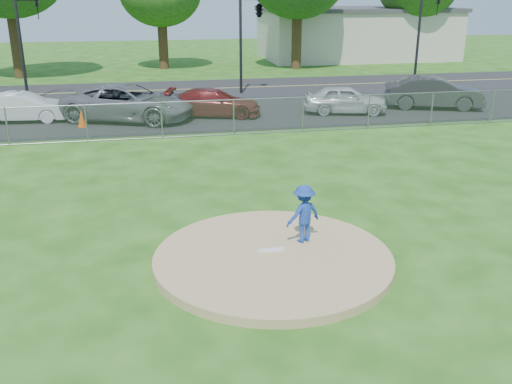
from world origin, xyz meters
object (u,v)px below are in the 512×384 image
(parked_car_white, at_px, (23,107))
(parked_car_darkred, at_px, (214,103))
(commercial_building, at_px, (356,33))
(parked_car_gray, at_px, (128,103))
(pitcher, at_px, (304,214))
(traffic_cone, at_px, (82,118))
(traffic_signal_left, at_px, (24,38))
(traffic_signal_right, at_px, (422,32))
(traffic_signal_center, at_px, (257,12))
(parked_car_charcoal, at_px, (434,93))
(parked_car_pearl, at_px, (345,99))

(parked_car_white, xyz_separation_m, parked_car_darkred, (8.83, -0.49, -0.02))
(commercial_building, xyz_separation_m, parked_car_gray, (-19.39, -22.29, -1.32))
(pitcher, xyz_separation_m, parked_car_darkred, (-0.23, 15.31, -0.23))
(traffic_cone, bearing_deg, traffic_signal_left, 114.41)
(parked_car_gray, bearing_deg, traffic_signal_right, -48.70)
(traffic_signal_right, xyz_separation_m, parked_car_darkred, (-13.61, -6.10, -2.70))
(pitcher, height_order, traffic_cone, pitcher)
(commercial_building, distance_m, traffic_signal_left, 29.51)
(pitcher, distance_m, parked_car_white, 18.21)
(pitcher, height_order, parked_car_darkred, pitcher)
(traffic_signal_center, distance_m, parked_car_charcoal, 10.91)
(traffic_signal_left, distance_m, parked_car_charcoal, 21.85)
(traffic_signal_right, relative_size, parked_car_white, 1.37)
(traffic_signal_center, relative_size, traffic_cone, 7.21)
(parked_car_gray, height_order, parked_car_charcoal, parked_car_gray)
(parked_car_gray, xyz_separation_m, parked_car_darkred, (4.02, 0.19, -0.18))
(parked_car_pearl, bearing_deg, commercial_building, -8.53)
(traffic_signal_center, bearing_deg, parked_car_pearl, -65.05)
(traffic_signal_left, bearing_deg, parked_car_darkred, -33.00)
(traffic_signal_right, distance_m, parked_car_charcoal, 7.20)
(parked_car_darkred, distance_m, parked_car_pearl, 6.49)
(commercial_building, distance_m, parked_car_pearl, 24.44)
(parked_car_darkred, bearing_deg, traffic_signal_left, 71.28)
(parked_car_gray, relative_size, parked_car_charcoal, 1.23)
(parked_car_gray, height_order, parked_car_pearl, parked_car_gray)
(traffic_signal_right, height_order, parked_car_pearl, traffic_signal_right)
(traffic_signal_center, height_order, parked_car_charcoal, traffic_signal_center)
(traffic_signal_left, xyz_separation_m, parked_car_darkred, (9.39, -6.10, -2.70))
(parked_car_charcoal, bearing_deg, parked_car_pearl, 112.73)
(traffic_cone, height_order, parked_car_charcoal, parked_car_charcoal)
(parked_car_charcoal, bearing_deg, commercial_building, 8.32)
(parked_car_charcoal, bearing_deg, parked_car_darkred, 107.25)
(commercial_building, relative_size, traffic_signal_left, 2.93)
(traffic_signal_right, xyz_separation_m, parked_car_gray, (-17.63, -6.29, -2.52))
(traffic_cone, xyz_separation_m, parked_car_pearl, (12.54, 0.59, 0.30))
(parked_car_white, bearing_deg, parked_car_gray, -94.64)
(traffic_cone, bearing_deg, pitcher, -65.89)
(parked_car_charcoal, bearing_deg, parked_car_gray, 108.27)
(parked_car_pearl, bearing_deg, pitcher, 169.92)
(parked_car_white, bearing_deg, traffic_signal_center, -61.84)
(traffic_cone, relative_size, parked_car_pearl, 0.19)
(pitcher, relative_size, parked_car_pearl, 0.34)
(traffic_signal_right, bearing_deg, parked_car_darkred, -155.85)
(traffic_cone, distance_m, parked_car_charcoal, 17.47)
(traffic_signal_left, xyz_separation_m, parked_car_pearl, (15.85, -6.71, -2.66))
(parked_car_pearl, relative_size, parked_car_charcoal, 0.83)
(traffic_signal_right, xyz_separation_m, pitcher, (-13.37, -21.41, -2.47))
(parked_car_white, bearing_deg, traffic_signal_left, 9.16)
(pitcher, bearing_deg, traffic_signal_center, -119.23)
(parked_car_charcoal, bearing_deg, traffic_signal_right, -1.01)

